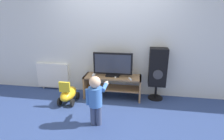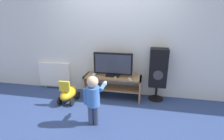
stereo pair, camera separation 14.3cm
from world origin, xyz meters
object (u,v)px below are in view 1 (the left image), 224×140
object	(u,v)px
television	(113,65)
game_console	(94,74)
remote_primary	(130,79)
remote_secondary	(116,77)
radiator	(53,75)
child	(96,97)
ride_on_toy	(68,94)
speaker_tower	(158,68)

from	to	relation	value
television	game_console	xyz separation A→B (m)	(-0.40, -0.04, -0.23)
game_console	remote_primary	bearing A→B (deg)	-8.91
game_console	remote_secondary	world-z (taller)	game_console
remote_primary	radiator	world-z (taller)	radiator
radiator	remote_secondary	bearing A→B (deg)	-10.12
game_console	child	xyz separation A→B (m)	(0.29, -1.02, -0.01)
remote_primary	ride_on_toy	size ratio (longest dim) A/B	0.23
child	ride_on_toy	size ratio (longest dim) A/B	1.49
speaker_tower	radiator	distance (m)	2.48
ride_on_toy	remote_secondary	bearing A→B (deg)	19.08
remote_primary	ride_on_toy	xyz separation A→B (m)	(-1.26, -0.25, -0.31)
television	child	size ratio (longest dim) A/B	0.97
game_console	child	size ratio (longest dim) A/B	0.22
child	ride_on_toy	distance (m)	1.04
remote_secondary	game_console	bearing A→B (deg)	174.34
television	remote_secondary	xyz separation A→B (m)	(0.07, -0.08, -0.24)
game_console	ride_on_toy	size ratio (longest dim) A/B	0.32
speaker_tower	ride_on_toy	world-z (taller)	speaker_tower
game_console	ride_on_toy	bearing A→B (deg)	-141.33
ride_on_toy	game_console	bearing A→B (deg)	38.67
remote_primary	radiator	bearing A→B (deg)	169.27
television	radiator	xyz separation A→B (m)	(-1.50, 0.20, -0.39)
game_console	radiator	size ratio (longest dim) A/B	0.23
game_console	remote_secondary	xyz separation A→B (m)	(0.48, -0.05, -0.01)
remote_primary	speaker_tower	xyz separation A→B (m)	(0.56, 0.23, 0.19)
television	ride_on_toy	size ratio (longest dim) A/B	1.45
television	game_console	size ratio (longest dim) A/B	4.50
remote_secondary	ride_on_toy	xyz separation A→B (m)	(-0.94, -0.33, -0.31)
television	remote_primary	world-z (taller)	television
game_console	remote_secondary	bearing A→B (deg)	-5.66
remote_primary	child	distance (m)	1.03
television	speaker_tower	size ratio (longest dim) A/B	0.75
child	speaker_tower	world-z (taller)	speaker_tower
game_console	ride_on_toy	xyz separation A→B (m)	(-0.47, -0.37, -0.32)
speaker_tower	game_console	bearing A→B (deg)	-175.32
ride_on_toy	radiator	bearing A→B (deg)	136.09
television	speaker_tower	bearing A→B (deg)	4.54
remote_primary	child	world-z (taller)	child
television	child	distance (m)	1.09
remote_secondary	radiator	bearing A→B (deg)	169.88
game_console	child	world-z (taller)	child
child	radiator	xyz separation A→B (m)	(-1.39, 1.26, -0.15)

